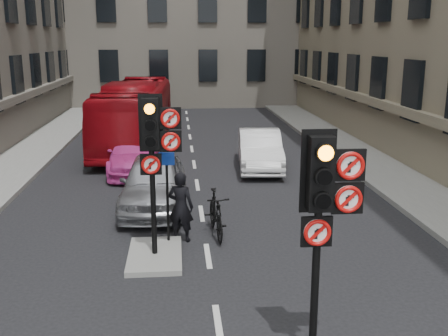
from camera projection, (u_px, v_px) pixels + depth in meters
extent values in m
cube|color=gray|center=(391.00, 171.00, 19.36)|extent=(3.00, 50.00, 0.16)
cube|color=gray|center=(155.00, 255.00, 11.86)|extent=(1.20, 2.00, 0.12)
cylinder|color=black|center=(315.00, 285.00, 7.95)|extent=(0.12, 0.12, 2.40)
cube|color=black|center=(320.00, 173.00, 7.53)|extent=(0.36, 0.28, 1.10)
cube|color=black|center=(318.00, 171.00, 7.66)|extent=(0.52, 0.03, 1.25)
cylinder|color=orange|center=(326.00, 153.00, 7.21)|extent=(0.22, 0.01, 0.22)
cylinder|color=black|center=(325.00, 178.00, 7.29)|extent=(0.22, 0.01, 0.22)
cylinder|color=black|center=(324.00, 202.00, 7.38)|extent=(0.22, 0.01, 0.22)
cube|color=black|center=(349.00, 165.00, 7.52)|extent=(0.47, 0.05, 0.47)
cylinder|color=white|center=(350.00, 166.00, 7.48)|extent=(0.41, 0.02, 0.41)
torus|color=#BF0C0A|center=(351.00, 166.00, 7.47)|extent=(0.41, 0.06, 0.41)
cube|color=#BF0C0A|center=(351.00, 166.00, 7.46)|extent=(0.25, 0.01, 0.25)
cube|color=black|center=(347.00, 198.00, 7.64)|extent=(0.47, 0.05, 0.47)
cylinder|color=white|center=(348.00, 199.00, 7.60)|extent=(0.41, 0.02, 0.41)
torus|color=#BF0C0A|center=(349.00, 199.00, 7.59)|extent=(0.41, 0.06, 0.41)
cube|color=#BF0C0A|center=(349.00, 199.00, 7.58)|extent=(0.25, 0.01, 0.25)
cube|color=black|center=(317.00, 231.00, 7.72)|extent=(0.47, 0.05, 0.47)
cylinder|color=white|center=(317.00, 232.00, 7.68)|extent=(0.41, 0.02, 0.41)
torus|color=#BF0C0A|center=(318.00, 233.00, 7.67)|extent=(0.41, 0.06, 0.41)
cube|color=#BF0C0A|center=(318.00, 233.00, 7.66)|extent=(0.25, 0.01, 0.25)
cylinder|color=black|center=(153.00, 202.00, 11.56)|extent=(0.12, 0.12, 2.40)
cube|color=black|center=(151.00, 124.00, 11.14)|extent=(0.36, 0.28, 1.10)
cube|color=black|center=(151.00, 123.00, 11.27)|extent=(0.52, 0.03, 1.25)
cylinder|color=orange|center=(149.00, 109.00, 10.82)|extent=(0.22, 0.02, 0.22)
cylinder|color=black|center=(150.00, 126.00, 10.90)|extent=(0.22, 0.02, 0.22)
cylinder|color=black|center=(151.00, 142.00, 10.99)|extent=(0.22, 0.02, 0.22)
cube|color=black|center=(170.00, 118.00, 11.13)|extent=(0.47, 0.05, 0.47)
cylinder|color=white|center=(170.00, 118.00, 11.09)|extent=(0.41, 0.02, 0.41)
torus|color=#BF0C0A|center=(170.00, 119.00, 11.08)|extent=(0.41, 0.06, 0.41)
cube|color=#BF0C0A|center=(170.00, 119.00, 11.07)|extent=(0.25, 0.02, 0.25)
cube|color=black|center=(171.00, 141.00, 11.25)|extent=(0.47, 0.05, 0.47)
cylinder|color=white|center=(171.00, 142.00, 11.21)|extent=(0.41, 0.02, 0.41)
torus|color=#BF0C0A|center=(171.00, 142.00, 11.20)|extent=(0.41, 0.06, 0.41)
cube|color=#BF0C0A|center=(171.00, 142.00, 11.19)|extent=(0.25, 0.02, 0.25)
cube|color=black|center=(151.00, 164.00, 11.33)|extent=(0.47, 0.05, 0.47)
cylinder|color=white|center=(151.00, 165.00, 11.29)|extent=(0.41, 0.02, 0.41)
torus|color=#BF0C0A|center=(151.00, 165.00, 11.28)|extent=(0.41, 0.06, 0.41)
cube|color=#BF0C0A|center=(151.00, 165.00, 11.27)|extent=(0.25, 0.02, 0.25)
imported|color=#93949A|center=(154.00, 182.00, 15.25)|extent=(1.98, 4.58, 1.54)
imported|color=white|center=(260.00, 150.00, 19.90)|extent=(1.94, 4.53, 1.45)
imported|color=#DE41A5|center=(134.00, 154.00, 19.49)|extent=(2.11, 4.64, 1.32)
imported|color=maroon|center=(136.00, 114.00, 23.85)|extent=(3.06, 10.78, 2.97)
imported|color=black|center=(216.00, 214.00, 13.11)|extent=(0.69, 1.93, 1.14)
imported|color=black|center=(181.00, 207.00, 12.69)|extent=(0.74, 0.60, 1.74)
cylinder|color=black|center=(168.00, 198.00, 12.35)|extent=(0.06, 0.06, 2.13)
cube|color=navy|center=(166.00, 159.00, 12.06)|extent=(0.37, 0.05, 0.30)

